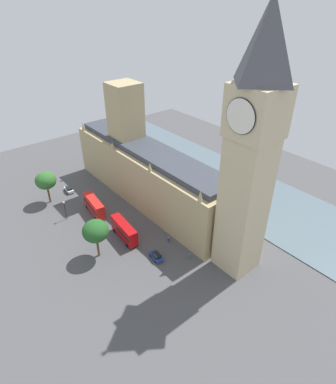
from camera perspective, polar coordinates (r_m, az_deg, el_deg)
ground_plane at (r=101.35m, az=-4.09°, el=-1.44°), size 132.40×132.40×0.00m
river_thames at (r=117.19m, az=7.09°, el=3.40°), size 29.16×119.16×0.25m
parliament_building at (r=98.55m, az=-3.91°, el=4.07°), size 13.89×62.40×33.60m
clock_tower at (r=64.64m, az=14.48°, el=7.01°), size 9.20×9.20×56.86m
car_white_near_tower at (r=109.78m, az=-17.10°, el=0.47°), size 2.28×4.51×1.74m
double_decker_bus_trailing at (r=96.37m, az=-12.91°, el=-2.34°), size 3.73×10.72×4.75m
double_decker_bus_kerbside at (r=85.53m, az=-7.76°, el=-6.68°), size 3.44×10.68×4.75m
car_blue_far_end at (r=79.97m, az=-2.10°, el=-11.26°), size 2.23×4.25×1.74m
pedestrian_leading at (r=80.35m, az=3.78°, el=-11.27°), size 0.62×0.64×1.51m
pedestrian_midblock at (r=84.78m, az=0.07°, el=-8.42°), size 0.58×0.65×1.57m
plane_tree_by_river_gate at (r=78.36m, az=-12.69°, el=-6.76°), size 6.31×6.31×10.34m
plane_tree_opposite_hall at (r=103.08m, az=-20.80°, el=1.89°), size 6.18×6.18×10.23m
street_lamp_under_trees at (r=95.18m, az=-17.81°, el=-2.52°), size 0.56×0.56×5.94m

